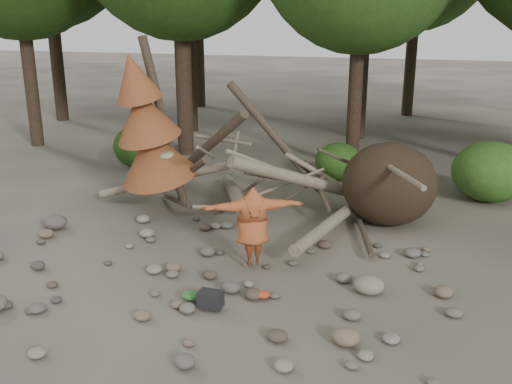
% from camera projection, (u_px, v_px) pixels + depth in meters
% --- Properties ---
extents(ground, '(120.00, 120.00, 0.00)m').
position_uv_depth(ground, '(219.00, 287.00, 10.46)').
color(ground, '#514C44').
rests_on(ground, ground).
extents(deadfall_pile, '(8.55, 5.24, 3.30)m').
position_uv_depth(deadfall_pile, '(364.00, 184.00, 13.43)').
color(deadfall_pile, '#332619').
rests_on(deadfall_pile, ground).
extents(dead_conifer, '(2.06, 2.16, 4.35)m').
position_uv_depth(dead_conifer, '(148.00, 130.00, 13.81)').
color(dead_conifer, '#4C3F30').
rests_on(dead_conifer, ground).
extents(bush_left, '(1.80, 1.80, 1.44)m').
position_uv_depth(bush_left, '(142.00, 146.00, 18.41)').
color(bush_left, '#224612').
rests_on(bush_left, ground).
extents(bush_mid, '(1.40, 1.40, 1.12)m').
position_uv_depth(bush_mid, '(338.00, 161.00, 17.14)').
color(bush_mid, '#2C5919').
rests_on(bush_mid, ground).
extents(bush_right, '(2.00, 2.00, 1.60)m').
position_uv_depth(bush_right, '(490.00, 172.00, 15.11)').
color(bush_right, '#376920').
rests_on(bush_right, ground).
extents(frisbee_thrower, '(2.80, 1.37, 2.21)m').
position_uv_depth(frisbee_thrower, '(252.00, 226.00, 10.96)').
color(frisbee_thrower, '#AC5026').
rests_on(frisbee_thrower, ground).
extents(backpack, '(0.41, 0.28, 0.27)m').
position_uv_depth(backpack, '(211.00, 302.00, 9.61)').
color(backpack, black).
rests_on(backpack, ground).
extents(cloth_green, '(0.38, 0.32, 0.14)m').
position_uv_depth(cloth_green, '(192.00, 298.00, 9.89)').
color(cloth_green, '#306B2A').
rests_on(cloth_green, ground).
extents(cloth_orange, '(0.30, 0.24, 0.11)m').
position_uv_depth(cloth_orange, '(262.00, 297.00, 9.97)').
color(cloth_orange, '#B5421F').
rests_on(cloth_orange, ground).
extents(boulder_front_right, '(0.43, 0.39, 0.26)m').
position_uv_depth(boulder_front_right, '(346.00, 337.00, 8.58)').
color(boulder_front_right, '#836952').
rests_on(boulder_front_right, ground).
extents(boulder_mid_right, '(0.55, 0.50, 0.33)m').
position_uv_depth(boulder_mid_right, '(369.00, 285.00, 10.16)').
color(boulder_mid_right, gray).
rests_on(boulder_mid_right, ground).
extents(boulder_mid_left, '(0.58, 0.52, 0.35)m').
position_uv_depth(boulder_mid_left, '(55.00, 222.00, 13.24)').
color(boulder_mid_left, '#5B534D').
rests_on(boulder_mid_left, ground).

